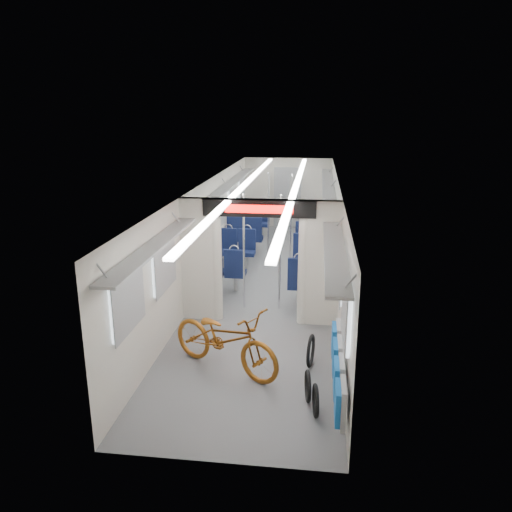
# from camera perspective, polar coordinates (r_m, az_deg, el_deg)

# --- Properties ---
(carriage) EXTENTS (12.00, 12.02, 2.31)m
(carriage) POSITION_cam_1_polar(r_m,az_deg,el_deg) (10.67, 1.51, 3.85)
(carriage) COLOR #515456
(carriage) RESTS_ON ground
(bicycle) EXTENTS (2.04, 1.55, 1.03)m
(bicycle) POSITION_cam_1_polar(r_m,az_deg,el_deg) (7.59, -3.55, -9.40)
(bicycle) COLOR brown
(bicycle) RESTS_ON ground
(flip_bench) EXTENTS (0.12, 2.09, 0.50)m
(flip_bench) POSITION_cam_1_polar(r_m,az_deg,el_deg) (6.74, 9.37, -12.48)
(flip_bench) COLOR gray
(flip_bench) RESTS_ON carriage
(bike_hoop_a) EXTENTS (0.10, 0.45, 0.44)m
(bike_hoop_a) POSITION_cam_1_polar(r_m,az_deg,el_deg) (6.72, 6.82, -16.27)
(bike_hoop_a) COLOR black
(bike_hoop_a) RESTS_ON ground
(bike_hoop_b) EXTENTS (0.11, 0.45, 0.45)m
(bike_hoop_b) POSITION_cam_1_polar(r_m,az_deg,el_deg) (7.01, 5.93, -14.74)
(bike_hoop_b) COLOR black
(bike_hoop_b) RESTS_ON ground
(bike_hoop_c) EXTENTS (0.13, 0.52, 0.52)m
(bike_hoop_c) POSITION_cam_1_polar(r_m,az_deg,el_deg) (7.84, 6.27, -10.88)
(bike_hoop_c) COLOR black
(bike_hoop_c) RESTS_ON ground
(seat_bay_near_left) EXTENTS (0.90, 2.03, 1.09)m
(seat_bay_near_left) POSITION_cam_1_polar(r_m,az_deg,el_deg) (11.60, -2.84, -0.06)
(seat_bay_near_left) COLOR #0C1436
(seat_bay_near_left) RESTS_ON ground
(seat_bay_near_right) EXTENTS (0.93, 2.16, 1.13)m
(seat_bay_near_right) POSITION_cam_1_polar(r_m,az_deg,el_deg) (10.93, 6.39, -1.07)
(seat_bay_near_right) COLOR #0C1436
(seat_bay_near_right) RESTS_ON ground
(seat_bay_far_left) EXTENTS (0.95, 2.27, 1.16)m
(seat_bay_far_left) POSITION_cam_1_polar(r_m,az_deg,el_deg) (14.64, -0.71, 3.55)
(seat_bay_far_left) COLOR #0C1436
(seat_bay_far_left) RESTS_ON ground
(seat_bay_far_right) EXTENTS (0.94, 2.21, 1.14)m
(seat_bay_far_right) POSITION_cam_1_polar(r_m,az_deg,el_deg) (14.19, 6.62, 3.00)
(seat_bay_far_right) COLOR #0C1436
(seat_bay_far_right) RESTS_ON ground
(stanchion_near_left) EXTENTS (0.04, 0.04, 2.30)m
(stanchion_near_left) POSITION_cam_1_polar(r_m,az_deg,el_deg) (9.70, -1.39, 0.44)
(stanchion_near_left) COLOR silver
(stanchion_near_left) RESTS_ON ground
(stanchion_near_right) EXTENTS (0.04, 0.04, 2.30)m
(stanchion_near_right) POSITION_cam_1_polar(r_m,az_deg,el_deg) (9.64, 2.72, 0.33)
(stanchion_near_right) COLOR silver
(stanchion_near_right) RESTS_ON ground
(stanchion_far_left) EXTENTS (0.04, 0.04, 2.30)m
(stanchion_far_left) POSITION_cam_1_polar(r_m,az_deg,el_deg) (12.92, 1.43, 4.46)
(stanchion_far_left) COLOR silver
(stanchion_far_left) RESTS_ON ground
(stanchion_far_right) EXTENTS (0.04, 0.04, 2.30)m
(stanchion_far_right) POSITION_cam_1_polar(r_m,az_deg,el_deg) (12.54, 4.00, 4.06)
(stanchion_far_right) COLOR silver
(stanchion_far_right) RESTS_ON ground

